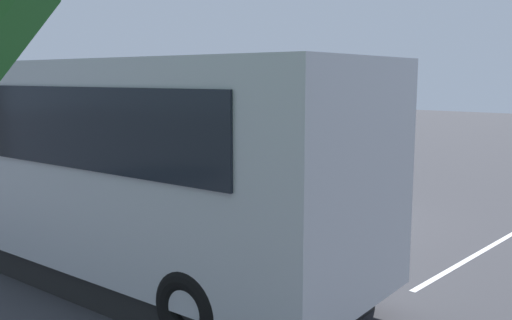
# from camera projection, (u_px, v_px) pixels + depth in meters

# --- Properties ---
(ground_plane) EXTENTS (80.00, 80.00, 0.00)m
(ground_plane) POSITION_uv_depth(u_px,v_px,m) (311.00, 219.00, 12.15)
(ground_plane) COLOR #38383D
(tour_bus) EXTENTS (10.37, 3.09, 3.25)m
(tour_bus) POSITION_uv_depth(u_px,v_px,m) (79.00, 163.00, 9.11)
(tour_bus) COLOR #B7BABF
(tour_bus) RESTS_ON ground_plane
(spectator_far_left) EXTENTS (0.58, 0.37, 1.77)m
(spectator_far_left) POSITION_uv_depth(u_px,v_px,m) (277.00, 187.00, 10.21)
(spectator_far_left) COLOR #473823
(spectator_far_left) RESTS_ON ground_plane
(spectator_left) EXTENTS (0.58, 0.37, 1.65)m
(spectator_left) POSITION_uv_depth(u_px,v_px,m) (224.00, 182.00, 11.03)
(spectator_left) COLOR black
(spectator_left) RESTS_ON ground_plane
(spectator_centre) EXTENTS (0.57, 0.38, 1.72)m
(spectator_centre) POSITION_uv_depth(u_px,v_px,m) (176.00, 173.00, 11.88)
(spectator_centre) COLOR black
(spectator_centre) RESTS_ON ground_plane
(spectator_right) EXTENTS (0.58, 0.35, 1.80)m
(spectator_right) POSITION_uv_depth(u_px,v_px,m) (140.00, 164.00, 12.70)
(spectator_right) COLOR black
(spectator_right) RESTS_ON ground_plane
(parked_motorcycle_silver) EXTENTS (2.05, 0.59, 0.99)m
(parked_motorcycle_silver) POSITION_uv_depth(u_px,v_px,m) (121.00, 200.00, 11.78)
(parked_motorcycle_silver) COLOR black
(parked_motorcycle_silver) RESTS_ON ground_plane
(stunt_motorcycle) EXTENTS (1.85, 0.79, 1.89)m
(stunt_motorcycle) POSITION_uv_depth(u_px,v_px,m) (292.00, 148.00, 15.88)
(stunt_motorcycle) COLOR black
(stunt_motorcycle) RESTS_ON ground_plane
(traffic_cone) EXTENTS (0.34, 0.34, 0.63)m
(traffic_cone) POSITION_uv_depth(u_px,v_px,m) (335.00, 180.00, 14.97)
(traffic_cone) COLOR orange
(traffic_cone) RESTS_ON ground_plane
(bay_line_a) EXTENTS (0.28, 4.98, 0.01)m
(bay_line_a) POSITION_uv_depth(u_px,v_px,m) (481.00, 252.00, 9.81)
(bay_line_a) COLOR white
(bay_line_a) RESTS_ON ground_plane
(bay_line_b) EXTENTS (0.25, 4.13, 0.01)m
(bay_line_b) POSITION_uv_depth(u_px,v_px,m) (354.00, 227.00, 11.46)
(bay_line_b) COLOR white
(bay_line_b) RESTS_ON ground_plane
(bay_line_c) EXTENTS (0.24, 3.92, 0.01)m
(bay_line_c) POSITION_uv_depth(u_px,v_px,m) (260.00, 208.00, 13.11)
(bay_line_c) COLOR white
(bay_line_c) RESTS_ON ground_plane
(bay_line_d) EXTENTS (0.27, 4.73, 0.01)m
(bay_line_d) POSITION_uv_depth(u_px,v_px,m) (186.00, 194.00, 14.76)
(bay_line_d) COLOR white
(bay_line_d) RESTS_ON ground_plane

